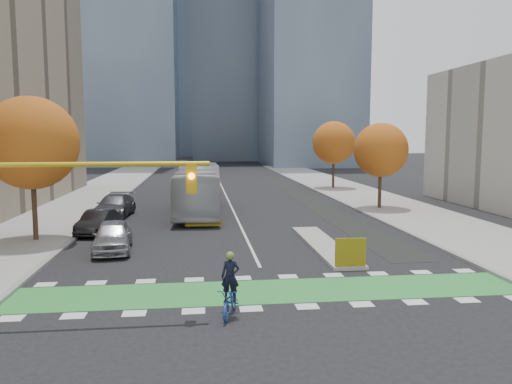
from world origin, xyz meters
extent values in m
plane|color=black|center=(0.00, 0.00, 0.00)|extent=(300.00, 300.00, 0.00)
cube|color=gray|center=(-13.50, 20.00, 0.07)|extent=(7.00, 120.00, 0.15)
cube|color=gray|center=(13.50, 20.00, 0.07)|extent=(7.00, 120.00, 0.15)
cube|color=gray|center=(-10.00, 20.00, 0.07)|extent=(0.30, 120.00, 0.16)
cube|color=gray|center=(10.00, 20.00, 0.07)|extent=(0.30, 120.00, 0.16)
cube|color=#2D8A38|center=(0.00, 1.50, 0.01)|extent=(20.00, 3.00, 0.01)
cube|color=silver|center=(0.00, 40.00, 0.01)|extent=(0.15, 70.00, 0.01)
cube|color=black|center=(7.50, 30.00, 0.01)|extent=(2.50, 50.00, 0.01)
cube|color=gray|center=(4.00, 9.00, 0.08)|extent=(1.60, 10.00, 0.16)
cube|color=yellow|center=(4.00, 4.20, 0.80)|extent=(1.40, 0.12, 1.30)
cube|color=#47566B|center=(20.00, 85.00, 30.00)|extent=(18.00, 24.00, 60.00)
cube|color=#47566B|center=(-4.00, 140.00, 40.00)|extent=(26.00, 26.00, 80.00)
cylinder|color=#332114|center=(-12.00, 12.00, 2.62)|extent=(0.28, 0.28, 5.25)
sphere|color=#A73C14|center=(-12.00, 12.00, 5.62)|extent=(5.20, 5.20, 5.20)
cylinder|color=#332114|center=(12.00, 22.00, 2.27)|extent=(0.28, 0.28, 4.55)
sphere|color=#A73C14|center=(12.00, 22.00, 4.88)|extent=(4.40, 4.40, 4.40)
cylinder|color=#332114|center=(12.50, 38.00, 2.45)|extent=(0.28, 0.28, 4.90)
sphere|color=#A73C14|center=(12.50, 38.00, 5.25)|extent=(4.80, 4.80, 4.80)
cylinder|color=#BF9914|center=(-6.50, -0.50, 5.10)|extent=(8.20, 0.16, 0.16)
cube|color=#BF9914|center=(-3.00, -0.50, 4.60)|extent=(0.35, 0.28, 1.00)
sphere|color=orange|center=(-3.00, -0.68, 4.70)|extent=(0.22, 0.22, 0.22)
imported|color=#203A94|center=(-1.76, -0.96, 0.50)|extent=(1.14, 2.01, 1.00)
imported|color=black|center=(-1.76, -0.96, 1.35)|extent=(0.71, 0.56, 1.70)
sphere|color=#597F2D|center=(-1.76, -0.96, 2.06)|extent=(0.29, 0.29, 0.29)
imported|color=#A9ADB0|center=(-2.72, 21.61, 1.89)|extent=(3.70, 13.71, 3.79)
imported|color=#9E9EA3|center=(-7.26, 9.18, 0.81)|extent=(2.33, 4.88, 1.61)
imported|color=black|center=(-9.00, 14.18, 0.72)|extent=(2.10, 4.53, 1.44)
imported|color=#4B4A4F|center=(-9.00, 20.58, 0.83)|extent=(2.78, 5.86, 1.65)
camera|label=1|loc=(-2.78, -17.16, 6.02)|focal=35.00mm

